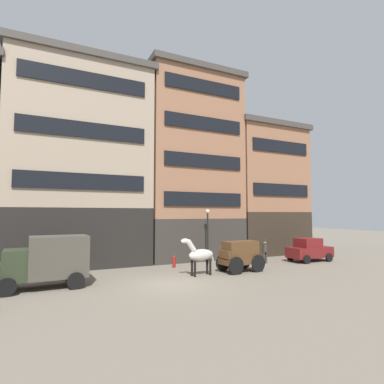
{
  "coord_description": "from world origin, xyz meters",
  "views": [
    {
      "loc": [
        -6.27,
        -15.68,
        3.77
      ],
      "look_at": [
        2.13,
        1.79,
        5.15
      ],
      "focal_mm": 28.76,
      "sensor_mm": 36.0,
      "label": 1
    }
  ],
  "objects_px": {
    "sedan_light": "(309,250)",
    "draft_horse": "(200,255)",
    "delivery_truck_near": "(46,260)",
    "streetlamp_curbside": "(208,228)",
    "pedestrian_officer": "(265,250)",
    "cargo_wagon": "(240,254)",
    "fire_hydrant_curbside": "(174,261)"
  },
  "relations": [
    {
      "from": "draft_horse",
      "to": "streetlamp_curbside",
      "type": "xyz_separation_m",
      "value": [
        2.64,
        3.81,
        1.4
      ]
    },
    {
      "from": "pedestrian_officer",
      "to": "fire_hydrant_curbside",
      "type": "xyz_separation_m",
      "value": [
        -6.93,
        1.36,
        -0.55
      ]
    },
    {
      "from": "delivery_truck_near",
      "to": "sedan_light",
      "type": "bearing_deg",
      "value": 2.12
    },
    {
      "from": "cargo_wagon",
      "to": "streetlamp_curbside",
      "type": "relative_size",
      "value": 0.73
    },
    {
      "from": "sedan_light",
      "to": "cargo_wagon",
      "type": "bearing_deg",
      "value": -170.34
    },
    {
      "from": "delivery_truck_near",
      "to": "pedestrian_officer",
      "type": "height_order",
      "value": "delivery_truck_near"
    },
    {
      "from": "pedestrian_officer",
      "to": "streetlamp_curbside",
      "type": "distance_m",
      "value": 4.68
    },
    {
      "from": "pedestrian_officer",
      "to": "draft_horse",
      "type": "bearing_deg",
      "value": -163.4
    },
    {
      "from": "cargo_wagon",
      "to": "pedestrian_officer",
      "type": "bearing_deg",
      "value": 28.31
    },
    {
      "from": "delivery_truck_near",
      "to": "draft_horse",
      "type": "bearing_deg",
      "value": -3.9
    },
    {
      "from": "cargo_wagon",
      "to": "fire_hydrant_curbside",
      "type": "relative_size",
      "value": 3.62
    },
    {
      "from": "cargo_wagon",
      "to": "draft_horse",
      "type": "distance_m",
      "value": 2.95
    },
    {
      "from": "cargo_wagon",
      "to": "pedestrian_officer",
      "type": "height_order",
      "value": "cargo_wagon"
    },
    {
      "from": "sedan_light",
      "to": "fire_hydrant_curbside",
      "type": "xyz_separation_m",
      "value": [
        -10.8,
        2.04,
        -0.49
      ]
    },
    {
      "from": "draft_horse",
      "to": "streetlamp_curbside",
      "type": "distance_m",
      "value": 4.84
    },
    {
      "from": "sedan_light",
      "to": "draft_horse",
      "type": "bearing_deg",
      "value": -173.01
    },
    {
      "from": "cargo_wagon",
      "to": "streetlamp_curbside",
      "type": "bearing_deg",
      "value": 94.71
    },
    {
      "from": "fire_hydrant_curbside",
      "to": "cargo_wagon",
      "type": "bearing_deg",
      "value": -45.3
    },
    {
      "from": "cargo_wagon",
      "to": "draft_horse",
      "type": "xyz_separation_m",
      "value": [
        -2.95,
        -0.0,
        0.12
      ]
    },
    {
      "from": "sedan_light",
      "to": "pedestrian_officer",
      "type": "relative_size",
      "value": 2.07
    },
    {
      "from": "draft_horse",
      "to": "cargo_wagon",
      "type": "bearing_deg",
      "value": 0.07
    },
    {
      "from": "sedan_light",
      "to": "streetlamp_curbside",
      "type": "bearing_deg",
      "value": 162.1
    },
    {
      "from": "sedan_light",
      "to": "fire_hydrant_curbside",
      "type": "relative_size",
      "value": 4.47
    },
    {
      "from": "delivery_truck_near",
      "to": "streetlamp_curbside",
      "type": "distance_m",
      "value": 11.69
    },
    {
      "from": "cargo_wagon",
      "to": "delivery_truck_near",
      "type": "relative_size",
      "value": 0.68
    },
    {
      "from": "cargo_wagon",
      "to": "delivery_truck_near",
      "type": "xyz_separation_m",
      "value": [
        -11.48,
        0.58,
        0.28
      ]
    },
    {
      "from": "streetlamp_curbside",
      "to": "fire_hydrant_curbside",
      "type": "relative_size",
      "value": 4.96
    },
    {
      "from": "draft_horse",
      "to": "sedan_light",
      "type": "bearing_deg",
      "value": 6.99
    },
    {
      "from": "draft_horse",
      "to": "pedestrian_officer",
      "type": "xyz_separation_m",
      "value": [
        6.59,
        1.97,
        -0.29
      ]
    },
    {
      "from": "pedestrian_officer",
      "to": "fire_hydrant_curbside",
      "type": "bearing_deg",
      "value": 168.91
    },
    {
      "from": "sedan_light",
      "to": "streetlamp_curbside",
      "type": "relative_size",
      "value": 0.9
    },
    {
      "from": "cargo_wagon",
      "to": "draft_horse",
      "type": "height_order",
      "value": "draft_horse"
    }
  ]
}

